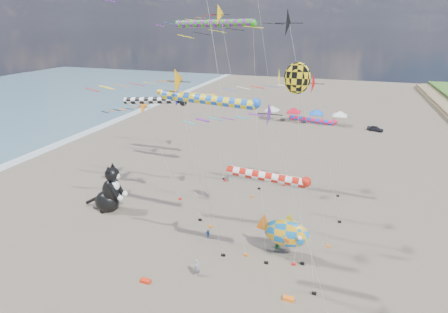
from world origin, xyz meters
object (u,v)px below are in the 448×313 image
cat_inflatable (108,188)px  child_blue (208,234)px  parked_car (375,129)px  fish_inflatable (286,233)px  person_adult (197,268)px  child_green (277,247)px

cat_inflatable → child_blue: cat_inflatable is taller
cat_inflatable → parked_car: bearing=47.8°
fish_inflatable → child_blue: bearing=176.8°
person_adult → parked_car: person_adult is taller
cat_inflatable → fish_inflatable: cat_inflatable is taller
cat_inflatable → parked_car: cat_inflatable is taller
cat_inflatable → person_adult: (14.48, -7.35, -2.18)m
child_green → person_adult: bearing=-123.8°
cat_inflatable → person_adult: 16.39m
cat_inflatable → child_blue: 13.61m
fish_inflatable → parked_car: size_ratio=1.78×
person_adult → child_green: size_ratio=1.41×
fish_inflatable → child_blue: (-8.10, 0.45, -2.15)m
child_blue → fish_inflatable: bearing=-25.2°
child_green → parked_car: child_green is taller
fish_inflatable → person_adult: size_ratio=3.45×
fish_inflatable → person_adult: fish_inflatable is taller
child_blue → parked_car: (18.83, 47.62, 0.03)m
cat_inflatable → person_adult: bearing=-34.2°
fish_inflatable → child_green: size_ratio=4.85×
cat_inflatable → child_green: (20.57, -1.62, -2.42)m
person_adult → child_green: 8.36m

